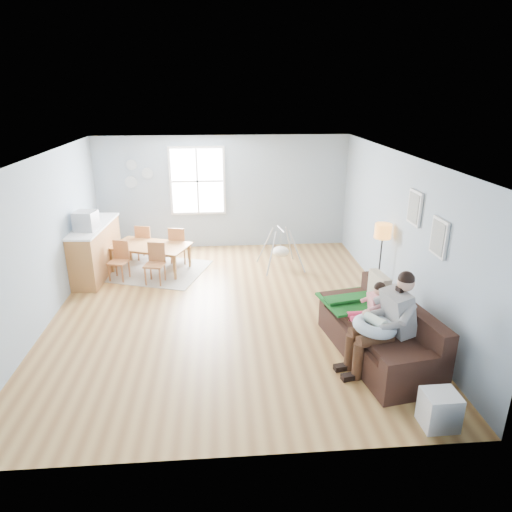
{
  "coord_description": "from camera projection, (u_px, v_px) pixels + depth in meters",
  "views": [
    {
      "loc": [
        -0.07,
        -7.35,
        3.71
      ],
      "look_at": [
        0.52,
        -0.01,
        1.0
      ],
      "focal_mm": 32.0,
      "sensor_mm": 36.0,
      "label": 1
    }
  ],
  "objects": [
    {
      "name": "counter",
      "position": [
        95.0,
        250.0,
        9.5
      ],
      "size": [
        0.71,
        1.98,
        1.09
      ],
      "color": "olive",
      "rests_on": "room"
    },
    {
      "name": "father",
      "position": [
        386.0,
        320.0,
        6.17
      ],
      "size": [
        1.08,
        0.6,
        1.45
      ],
      "color": "gray",
      "rests_on": "sofa"
    },
    {
      "name": "infant",
      "position": [
        373.0,
        319.0,
        6.16
      ],
      "size": [
        0.27,
        0.4,
        0.15
      ],
      "color": "white",
      "rests_on": "nursing_pillow"
    },
    {
      "name": "storage_cube",
      "position": [
        439.0,
        410.0,
        5.27
      ],
      "size": [
        0.4,
        0.36,
        0.44
      ],
      "color": "white",
      "rests_on": "room"
    },
    {
      "name": "chair_nw",
      "position": [
        145.0,
        241.0,
        10.32
      ],
      "size": [
        0.46,
        0.46,
        0.84
      ],
      "color": "#975934",
      "rests_on": "rug"
    },
    {
      "name": "beige_pillow",
      "position": [
        379.0,
        289.0,
        7.05
      ],
      "size": [
        0.2,
        0.52,
        0.5
      ],
      "primitive_type": "cube",
      "rotation": [
        0.0,
        0.0,
        0.12
      ],
      "color": "#BBA68F",
      "rests_on": "sofa"
    },
    {
      "name": "monitor",
      "position": [
        86.0,
        221.0,
        8.9
      ],
      "size": [
        0.46,
        0.44,
        0.38
      ],
      "color": "#A7A8AC",
      "rests_on": "counter"
    },
    {
      "name": "baby_swing",
      "position": [
        281.0,
        251.0,
        9.89
      ],
      "size": [
        1.0,
        1.01,
        0.89
      ],
      "color": "#A7A8AC",
      "rests_on": "room"
    },
    {
      "name": "wall_plates",
      "position": [
        137.0,
        174.0,
        10.62
      ],
      "size": [
        0.67,
        0.02,
        0.66
      ],
      "color": "#8796A2",
      "rests_on": "room"
    },
    {
      "name": "rug",
      "position": [
        152.0,
        270.0,
        9.89
      ],
      "size": [
        2.65,
        2.32,
        0.01
      ],
      "primitive_type": "cube",
      "rotation": [
        0.0,
        0.0,
        -0.32
      ],
      "color": "gray",
      "rests_on": "room"
    },
    {
      "name": "window",
      "position": [
        197.0,
        181.0,
        10.78
      ],
      "size": [
        1.32,
        0.08,
        1.62
      ],
      "color": "silver",
      "rests_on": "room"
    },
    {
      "name": "dining_table",
      "position": [
        151.0,
        258.0,
        9.79
      ],
      "size": [
        1.83,
        1.41,
        0.57
      ],
      "primitive_type": "imported",
      "rotation": [
        0.0,
        0.0,
        -0.36
      ],
      "color": "olive",
      "rests_on": "rug"
    },
    {
      "name": "green_throw",
      "position": [
        355.0,
        301.0,
        7.2
      ],
      "size": [
        1.15,
        1.03,
        0.04
      ],
      "primitive_type": "cube",
      "rotation": [
        0.0,
        0.0,
        0.21
      ],
      "color": "#13551E",
      "rests_on": "sofa"
    },
    {
      "name": "floor_lamp",
      "position": [
        382.0,
        238.0,
        8.14
      ],
      "size": [
        0.29,
        0.29,
        1.46
      ],
      "color": "black",
      "rests_on": "room"
    },
    {
      "name": "pictures",
      "position": [
        426.0,
        222.0,
        6.76
      ],
      "size": [
        0.05,
        1.34,
        0.74
      ],
      "color": "silver",
      "rests_on": "room"
    },
    {
      "name": "toddler",
      "position": [
        372.0,
        305.0,
        6.66
      ],
      "size": [
        0.55,
        0.27,
        0.86
      ],
      "color": "silver",
      "rests_on": "sofa"
    },
    {
      "name": "chair_sw",
      "position": [
        120.0,
        258.0,
        9.33
      ],
      "size": [
        0.45,
        0.45,
        0.8
      ],
      "color": "#975934",
      "rests_on": "rug"
    },
    {
      "name": "sofa",
      "position": [
        381.0,
        337.0,
        6.64
      ],
      "size": [
        1.29,
        2.31,
        0.88
      ],
      "color": "black",
      "rests_on": "room"
    },
    {
      "name": "room",
      "position": [
        224.0,
        174.0,
        7.32
      ],
      "size": [
        8.4,
        9.4,
        3.9
      ],
      "color": "brown"
    },
    {
      "name": "chair_se",
      "position": [
        155.0,
        261.0,
        9.14
      ],
      "size": [
        0.44,
        0.44,
        0.82
      ],
      "color": "#975934",
      "rests_on": "rug"
    },
    {
      "name": "nursing_pillow",
      "position": [
        375.0,
        326.0,
        6.15
      ],
      "size": [
        0.75,
        0.74,
        0.24
      ],
      "primitive_type": "torus",
      "rotation": [
        0.0,
        0.14,
        0.28
      ],
      "color": "silver",
      "rests_on": "father"
    },
    {
      "name": "chair_ne",
      "position": [
        178.0,
        243.0,
        10.14
      ],
      "size": [
        0.45,
        0.45,
        0.85
      ],
      "color": "#975934",
      "rests_on": "rug"
    }
  ]
}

